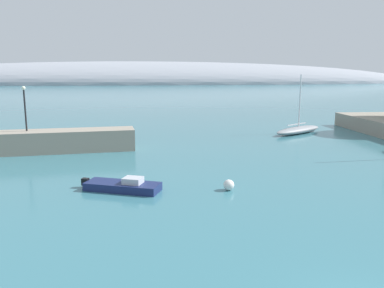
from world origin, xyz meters
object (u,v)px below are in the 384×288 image
at_px(sailboat_grey_mid_mooring, 298,130).
at_px(mooring_buoy_white, 229,185).
at_px(harbor_lamp_post, 25,103).
at_px(motorboat_navy_alongside_breakwater, 123,186).

bearing_deg(sailboat_grey_mid_mooring, mooring_buoy_white, -155.61).
distance_m(sailboat_grey_mid_mooring, mooring_buoy_white, 26.09).
xyz_separation_m(sailboat_grey_mid_mooring, mooring_buoy_white, (-13.18, -22.51, -0.11)).
bearing_deg(mooring_buoy_white, harbor_lamp_post, 140.43).
bearing_deg(harbor_lamp_post, motorboat_navy_alongside_breakwater, -53.18).
xyz_separation_m(sailboat_grey_mid_mooring, harbor_lamp_post, (-29.99, -8.62, 4.22)).
distance_m(motorboat_navy_alongside_breakwater, harbor_lamp_post, 17.13).
xyz_separation_m(motorboat_navy_alongside_breakwater, harbor_lamp_post, (-9.92, 13.26, 4.38)).
relative_size(mooring_buoy_white, harbor_lamp_post, 0.17).
height_order(motorboat_navy_alongside_breakwater, mooring_buoy_white, motorboat_navy_alongside_breakwater).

